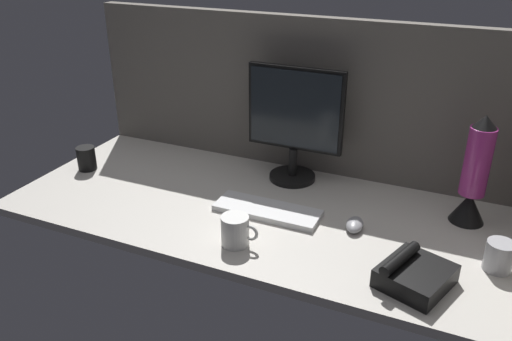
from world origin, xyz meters
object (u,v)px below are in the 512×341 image
desk_phone (414,274)px  keyboard (267,210)px  mug_ceramic_white (236,231)px  lava_lamp (474,179)px  mouse (355,225)px  monitor (295,120)px  mug_black_travel (86,158)px  mug_steel (499,256)px

desk_phone → keyboard: bearing=159.4°
mug_ceramic_white → lava_lamp: lava_lamp is taller
mug_ceramic_white → mouse: bearing=36.8°
keyboard → mug_ceramic_white: size_ratio=3.03×
monitor → desk_phone: 75.72cm
mug_ceramic_white → mug_black_travel: bearing=162.7°
mug_black_travel → lava_lamp: size_ratio=0.26×
monitor → mug_black_travel: 86.10cm
keyboard → mug_black_travel: mug_black_travel is taller
keyboard → lava_lamp: (63.42, 22.49, 14.82)cm
mug_ceramic_white → mug_steel: mug_ceramic_white is taller
keyboard → desk_phone: size_ratio=1.57×
monitor → lava_lamp: size_ratio=1.18×
monitor → mug_ceramic_white: monitor is taller
mouse → desk_phone: 30.87cm
monitor → keyboard: (1.46, -29.27, -23.18)cm
mug_black_travel → lava_lamp: lava_lamp is taller
lava_lamp → mouse: bearing=-148.1°
mug_steel → keyboard: bearing=177.8°
keyboard → mouse: bearing=3.7°
monitor → mug_ceramic_white: size_ratio=3.64×
mouse → mug_ceramic_white: mug_ceramic_white is taller
mouse → lava_lamp: bearing=26.2°
mug_black_travel → desk_phone: (133.42, -22.50, -1.63)cm
mouse → keyboard: bearing=177.8°
mouse → mug_black_travel: mug_black_travel is taller
mouse → lava_lamp: 41.47cm
lava_lamp → desk_phone: 45.41cm
desk_phone → mug_black_travel: bearing=170.4°
keyboard → mug_black_travel: (-81.07, 2.80, 3.82)cm
mug_ceramic_white → desk_phone: mug_ceramic_white is taller
keyboard → desk_phone: bearing=-20.5°
keyboard → mug_black_travel: 81.21cm
mouse → mug_steel: (43.14, -4.72, 2.83)cm
keyboard → mug_steel: 73.60cm
mug_ceramic_white → lava_lamp: (64.90, 44.41, 10.90)cm
mouse → lava_lamp: size_ratio=0.25×
lava_lamp → keyboard: bearing=-160.5°
mug_ceramic_white → mug_steel: (74.94, 19.08, -0.40)cm
keyboard → lava_lamp: lava_lamp is taller
lava_lamp → mug_steel: bearing=-68.4°
lava_lamp → desk_phone: bearing=-104.7°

